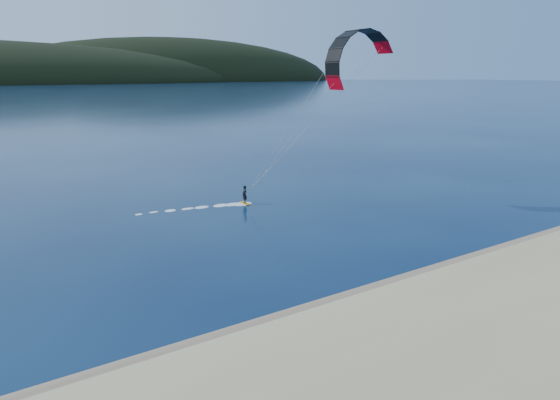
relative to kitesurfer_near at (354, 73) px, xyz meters
name	(u,v)px	position (x,y,z in m)	size (l,w,h in m)	color
ground	(355,365)	(-17.65, -21.69, -12.63)	(1800.00, 1800.00, 0.00)	#071335
wet_sand	(299,320)	(-17.65, -17.19, -12.58)	(220.00, 2.50, 0.10)	#886D4F
kitesurfer_near	(354,73)	(0.00, 0.00, 0.00)	(24.78, 7.74, 17.36)	orange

